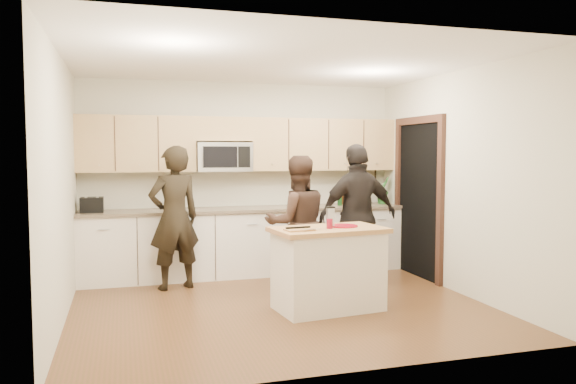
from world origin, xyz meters
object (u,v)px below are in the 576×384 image
object	(u,v)px
woman_center	(297,223)
woman_right	(358,216)
woman_left	(174,218)
toaster	(92,205)
island	(328,268)

from	to	relation	value
woman_center	woman_right	bearing A→B (deg)	175.18
woman_left	woman_center	world-z (taller)	woman_left
woman_left	toaster	bearing A→B (deg)	-44.47
woman_right	island	bearing A→B (deg)	43.70
woman_left	woman_right	distance (m)	2.31
island	woman_left	xyz separation A→B (m)	(-1.52, 1.43, 0.44)
woman_left	woman_right	size ratio (longest dim) A/B	0.99
woman_left	woman_right	world-z (taller)	woman_right
toaster	woman_left	bearing A→B (deg)	-28.49
island	woman_center	world-z (taller)	woman_center
toaster	woman_right	xyz separation A→B (m)	(3.22, -1.14, -0.13)
island	woman_right	world-z (taller)	woman_right
woman_center	woman_left	bearing A→B (deg)	-17.90
island	toaster	bearing A→B (deg)	135.43
toaster	woman_left	distance (m)	1.14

